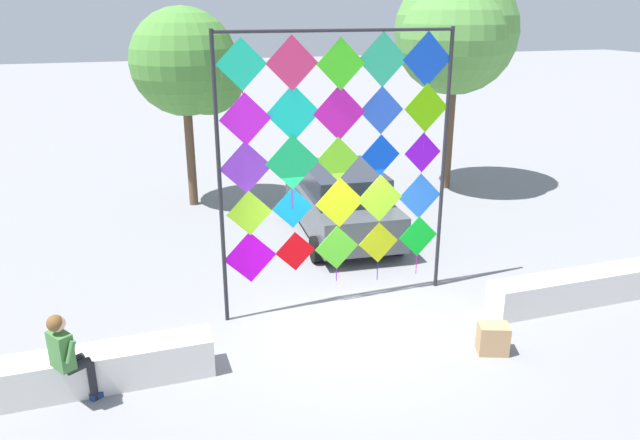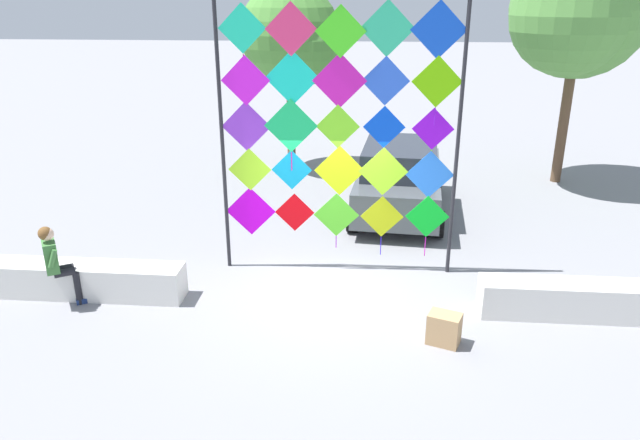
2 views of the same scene
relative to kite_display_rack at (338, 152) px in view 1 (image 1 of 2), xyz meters
The scene contains 9 objects.
ground 3.04m from the kite_display_rack, 93.24° to the right, with size 120.00×120.00×0.00m, color gray.
plaza_ledge_left 5.33m from the kite_display_rack, 161.80° to the right, with size 3.75×0.57×0.59m, color silver.
plaza_ledge_right 5.23m from the kite_display_rack, 18.64° to the right, with size 3.75×0.57×0.59m, color silver.
kite_display_rack is the anchor object (origin of this frame).
seated_vendor 5.28m from the kite_display_rack, 158.09° to the right, with size 0.70×0.64×1.44m.
parked_car 4.07m from the kite_display_rack, 68.62° to the left, with size 2.39×4.50×1.69m.
cardboard_box_large 4.00m from the kite_display_rack, 54.38° to the right, with size 0.47×0.33×0.49m, color tan.
tree_far_right 8.44m from the kite_display_rack, 46.69° to the left, with size 3.63×3.79×6.36m.
tree_broadleaf 7.17m from the kite_display_rack, 103.14° to the left, with size 2.92×2.81×5.31m.
Camera 1 is at (-3.48, -8.62, 5.22)m, focal length 33.98 mm.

